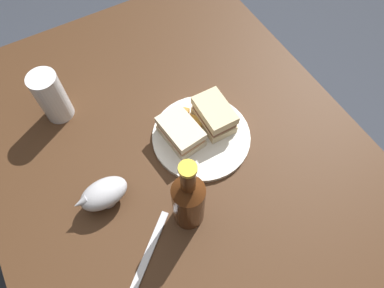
{
  "coord_description": "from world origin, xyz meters",
  "views": [
    {
      "loc": [
        0.34,
        -0.17,
        1.53
      ],
      "look_at": [
        -0.02,
        0.04,
        0.79
      ],
      "focal_mm": 32.14,
      "sensor_mm": 36.0,
      "label": 1
    }
  ],
  "objects_px": {
    "plate": "(201,137)",
    "pint_glass": "(53,99)",
    "sandwich_half_left": "(214,115)",
    "cider_bottle": "(189,200)",
    "sandwich_half_right": "(181,132)",
    "fork": "(150,250)",
    "gravy_boat": "(104,194)"
  },
  "relations": [
    {
      "from": "sandwich_half_left",
      "to": "gravy_boat",
      "type": "bearing_deg",
      "value": -79.98
    },
    {
      "from": "plate",
      "to": "pint_glass",
      "type": "relative_size",
      "value": 1.73
    },
    {
      "from": "cider_bottle",
      "to": "pint_glass",
      "type": "bearing_deg",
      "value": -158.87
    },
    {
      "from": "sandwich_half_right",
      "to": "pint_glass",
      "type": "xyz_separation_m",
      "value": [
        -0.24,
        -0.24,
        0.02
      ]
    },
    {
      "from": "sandwich_half_right",
      "to": "plate",
      "type": "bearing_deg",
      "value": 67.12
    },
    {
      "from": "sandwich_half_right",
      "to": "pint_glass",
      "type": "distance_m",
      "value": 0.34
    },
    {
      "from": "sandwich_half_right",
      "to": "gravy_boat",
      "type": "bearing_deg",
      "value": -75.67
    },
    {
      "from": "sandwich_half_left",
      "to": "fork",
      "type": "bearing_deg",
      "value": -54.16
    },
    {
      "from": "sandwich_half_right",
      "to": "cider_bottle",
      "type": "distance_m",
      "value": 0.21
    },
    {
      "from": "plate",
      "to": "cider_bottle",
      "type": "relative_size",
      "value": 0.99
    },
    {
      "from": "plate",
      "to": "pint_glass",
      "type": "height_order",
      "value": "pint_glass"
    },
    {
      "from": "fork",
      "to": "gravy_boat",
      "type": "bearing_deg",
      "value": 63.38
    },
    {
      "from": "pint_glass",
      "to": "fork",
      "type": "distance_m",
      "value": 0.46
    },
    {
      "from": "gravy_boat",
      "to": "fork",
      "type": "bearing_deg",
      "value": 13.65
    },
    {
      "from": "pint_glass",
      "to": "cider_bottle",
      "type": "relative_size",
      "value": 0.57
    },
    {
      "from": "cider_bottle",
      "to": "fork",
      "type": "distance_m",
      "value": 0.15
    },
    {
      "from": "sandwich_half_right",
      "to": "gravy_boat",
      "type": "height_order",
      "value": "same"
    },
    {
      "from": "pint_glass",
      "to": "gravy_boat",
      "type": "relative_size",
      "value": 1.17
    },
    {
      "from": "gravy_boat",
      "to": "cider_bottle",
      "type": "relative_size",
      "value": 0.49
    },
    {
      "from": "gravy_boat",
      "to": "cider_bottle",
      "type": "bearing_deg",
      "value": 50.28
    },
    {
      "from": "sandwich_half_left",
      "to": "cider_bottle",
      "type": "height_order",
      "value": "cider_bottle"
    },
    {
      "from": "sandwich_half_right",
      "to": "gravy_boat",
      "type": "relative_size",
      "value": 0.99
    },
    {
      "from": "pint_glass",
      "to": "fork",
      "type": "bearing_deg",
      "value": 6.23
    },
    {
      "from": "fork",
      "to": "pint_glass",
      "type": "bearing_deg",
      "value": 55.97
    },
    {
      "from": "plate",
      "to": "cider_bottle",
      "type": "height_order",
      "value": "cider_bottle"
    },
    {
      "from": "plate",
      "to": "fork",
      "type": "bearing_deg",
      "value": -51.78
    },
    {
      "from": "plate",
      "to": "gravy_boat",
      "type": "distance_m",
      "value": 0.29
    },
    {
      "from": "plate",
      "to": "cider_bottle",
      "type": "bearing_deg",
      "value": -38.29
    },
    {
      "from": "sandwich_half_left",
      "to": "fork",
      "type": "xyz_separation_m",
      "value": [
        0.21,
        -0.29,
        -0.04
      ]
    },
    {
      "from": "pint_glass",
      "to": "gravy_boat",
      "type": "distance_m",
      "value": 0.3
    },
    {
      "from": "sandwich_half_right",
      "to": "gravy_boat",
      "type": "distance_m",
      "value": 0.24
    },
    {
      "from": "sandwich_half_left",
      "to": "cider_bottle",
      "type": "distance_m",
      "value": 0.26
    }
  ]
}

